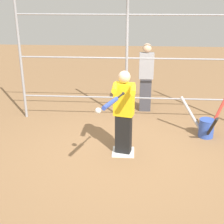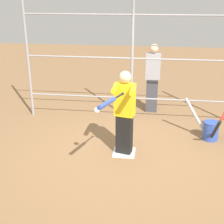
# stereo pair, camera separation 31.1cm
# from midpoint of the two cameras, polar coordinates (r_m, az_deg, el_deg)

# --- Properties ---
(ground_plane) EXTENTS (24.00, 24.00, 0.00)m
(ground_plane) POSITION_cam_midpoint_polar(r_m,az_deg,el_deg) (5.82, 0.52, -7.42)
(ground_plane) COLOR olive
(home_plate) EXTENTS (0.40, 0.40, 0.02)m
(home_plate) POSITION_cam_midpoint_polar(r_m,az_deg,el_deg) (5.81, 0.52, -7.34)
(home_plate) COLOR white
(home_plate) RESTS_ON ground
(fence_backstop) EXTENTS (4.77, 0.06, 2.87)m
(fence_backstop) POSITION_cam_midpoint_polar(r_m,az_deg,el_deg) (6.84, 1.41, 9.81)
(fence_backstop) COLOR #939399
(fence_backstop) RESTS_ON ground
(batter) EXTENTS (0.39, 0.58, 1.54)m
(batter) POSITION_cam_midpoint_polar(r_m,az_deg,el_deg) (5.45, 0.54, 0.22)
(batter) COLOR black
(batter) RESTS_ON ground
(baseball_bat_swinging) EXTENTS (0.29, 0.88, 0.12)m
(baseball_bat_swinging) POSITION_cam_midpoint_polar(r_m,az_deg,el_deg) (4.44, -1.99, 1.83)
(baseball_bat_swinging) COLOR black
(softball_in_flight) EXTENTS (0.10, 0.10, 0.10)m
(softball_in_flight) POSITION_cam_midpoint_polar(r_m,az_deg,el_deg) (4.88, -4.37, 0.22)
(softball_in_flight) COLOR white
(bat_bucket) EXTENTS (1.00, 0.92, 0.79)m
(bat_bucket) POSITION_cam_midpoint_polar(r_m,az_deg,el_deg) (6.56, 15.58, -2.53)
(bat_bucket) COLOR #3351B2
(bat_bucket) RESTS_ON ground
(bystander_behind_fence) EXTENTS (0.34, 0.21, 1.66)m
(bystander_behind_fence) POSITION_cam_midpoint_polar(r_m,az_deg,el_deg) (7.57, 5.06, 6.43)
(bystander_behind_fence) COLOR #3F3F47
(bystander_behind_fence) RESTS_ON ground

